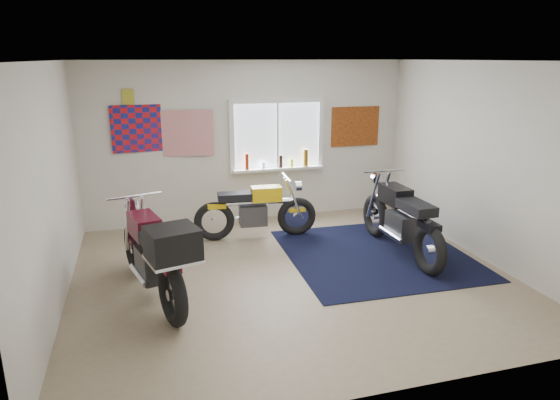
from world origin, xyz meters
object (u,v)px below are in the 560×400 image
object	(u,v)px
yellow_triumph	(255,212)
maroon_tourer	(155,255)
navy_rug	(376,254)
black_chrome_bike	(401,221)

from	to	relation	value
yellow_triumph	maroon_tourer	bearing A→B (deg)	-126.73
navy_rug	yellow_triumph	bearing A→B (deg)	142.33
maroon_tourer	black_chrome_bike	bearing A→B (deg)	-94.54
navy_rug	black_chrome_bike	world-z (taller)	black_chrome_bike
yellow_triumph	black_chrome_bike	distance (m)	2.21
maroon_tourer	yellow_triumph	bearing A→B (deg)	-55.67
black_chrome_bike	maroon_tourer	size ratio (longest dim) A/B	1.00
navy_rug	black_chrome_bike	distance (m)	0.60
navy_rug	black_chrome_bike	bearing A→B (deg)	-7.84
navy_rug	black_chrome_bike	size ratio (longest dim) A/B	1.18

